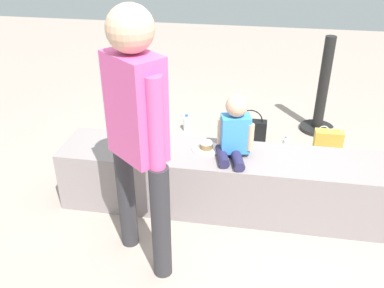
% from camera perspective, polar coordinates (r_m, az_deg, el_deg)
% --- Properties ---
extents(ground_plane, '(12.00, 12.00, 0.00)m').
position_cam_1_polar(ground_plane, '(3.50, 5.26, -8.39)').
color(ground_plane, '#A69588').
extents(concrete_ledge, '(2.69, 0.49, 0.49)m').
position_cam_1_polar(concrete_ledge, '(3.36, 5.45, -5.09)').
color(concrete_ledge, gray).
rests_on(concrete_ledge, ground_plane).
extents(child_seated, '(0.28, 0.34, 0.48)m').
position_cam_1_polar(child_seated, '(3.11, 5.76, 1.78)').
color(child_seated, '#27254B').
rests_on(child_seated, concrete_ledge).
extents(adult_standing, '(0.42, 0.38, 1.71)m').
position_cam_1_polar(adult_standing, '(2.49, -7.40, 2.70)').
color(adult_standing, '#302F33').
rests_on(adult_standing, ground_plane).
extents(cake_plate, '(0.22, 0.22, 0.07)m').
position_cam_1_polar(cake_plate, '(3.27, 1.94, -0.42)').
color(cake_plate, white).
rests_on(cake_plate, concrete_ledge).
extents(gift_bag, '(0.26, 0.11, 0.37)m').
position_cam_1_polar(gift_bag, '(4.19, 17.67, -0.26)').
color(gift_bag, gold).
rests_on(gift_bag, ground_plane).
extents(railing_post, '(0.36, 0.36, 1.03)m').
position_cam_1_polar(railing_post, '(4.68, 16.96, 5.96)').
color(railing_post, black).
rests_on(railing_post, ground_plane).
extents(water_bottle_near_gift, '(0.07, 0.07, 0.19)m').
position_cam_1_polar(water_bottle_near_gift, '(4.27, 12.45, -0.09)').
color(water_bottle_near_gift, silver).
rests_on(water_bottle_near_gift, ground_plane).
extents(water_bottle_far_side, '(0.07, 0.07, 0.19)m').
position_cam_1_polar(water_bottle_far_side, '(4.59, -0.72, 2.80)').
color(water_bottle_far_side, silver).
rests_on(water_bottle_far_side, ground_plane).
extents(cake_box_white, '(0.41, 0.37, 0.11)m').
position_cam_1_polar(cake_box_white, '(4.73, -6.83, 3.02)').
color(cake_box_white, white).
rests_on(cake_box_white, ground_plane).
extents(handbag_black_leather, '(0.33, 0.11, 0.38)m').
position_cam_1_polar(handbag_black_leather, '(4.35, 7.75, 1.69)').
color(handbag_black_leather, black).
rests_on(handbag_black_leather, ground_plane).
extents(handbag_brown_canvas, '(0.30, 0.11, 0.36)m').
position_cam_1_polar(handbag_brown_canvas, '(3.85, 15.68, -3.23)').
color(handbag_brown_canvas, brown).
rests_on(handbag_brown_canvas, ground_plane).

